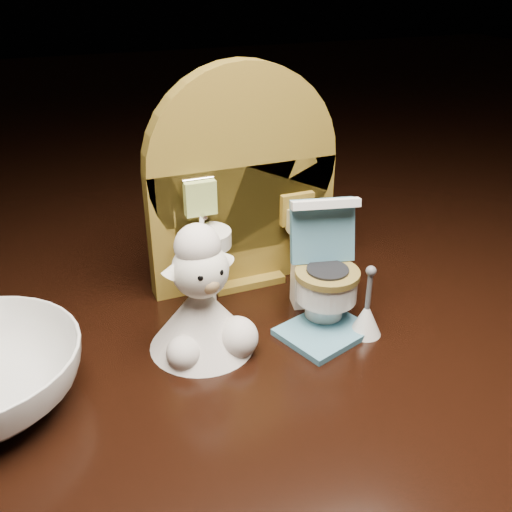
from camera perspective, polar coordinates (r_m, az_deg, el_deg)
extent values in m
cube|color=black|center=(0.39, 2.38, -13.05)|extent=(2.50, 2.50, 0.10)
cube|color=olive|center=(0.39, -1.31, 3.27)|extent=(0.13, 0.02, 0.09)
cylinder|color=olive|center=(0.38, -1.38, 9.28)|extent=(0.13, 0.02, 0.13)
cube|color=olive|center=(0.41, -1.25, -1.92)|extent=(0.05, 0.04, 0.01)
cylinder|color=white|center=(0.38, -4.99, -1.49)|extent=(0.01, 0.01, 0.04)
cylinder|color=white|center=(0.36, -5.00, 1.77)|extent=(0.03, 0.03, 0.01)
cylinder|color=silver|center=(0.36, -5.50, 3.75)|extent=(0.00, 0.00, 0.01)
cube|color=#A9BE62|center=(0.36, -5.60, 5.79)|extent=(0.02, 0.01, 0.02)
cube|color=olive|center=(0.39, 4.13, 4.73)|extent=(0.02, 0.01, 0.02)
cylinder|color=beige|center=(0.39, 4.49, 3.60)|extent=(0.02, 0.02, 0.02)
cylinder|color=white|center=(0.36, 6.79, -5.15)|extent=(0.02, 0.02, 0.02)
cylinder|color=white|center=(0.35, 7.07, -3.10)|extent=(0.04, 0.04, 0.02)
cylinder|color=brown|center=(0.35, 7.16, -1.77)|extent=(0.04, 0.04, 0.00)
cube|color=white|center=(0.37, 6.09, -1.54)|extent=(0.03, 0.02, 0.05)
cube|color=teal|center=(0.35, 6.65, 2.53)|extent=(0.04, 0.02, 0.04)
cube|color=white|center=(0.34, 7.00, 5.20)|extent=(0.04, 0.02, 0.01)
cylinder|color=olive|center=(0.36, 7.69, 2.68)|extent=(0.01, 0.01, 0.01)
cube|color=teal|center=(0.35, 6.79, -7.49)|extent=(0.06, 0.05, 0.00)
cone|color=white|center=(0.35, 10.95, -6.15)|extent=(0.02, 0.02, 0.02)
cylinder|color=#59595B|center=(0.34, 11.23, -3.41)|extent=(0.00, 0.00, 0.03)
sphere|color=#59595B|center=(0.34, 11.43, -1.48)|extent=(0.01, 0.01, 0.01)
cone|color=silver|center=(0.33, -5.51, -5.94)|extent=(0.06, 0.06, 0.04)
sphere|color=silver|center=(0.33, -1.92, -8.14)|extent=(0.02, 0.02, 0.02)
sphere|color=silver|center=(0.32, -7.16, -9.59)|extent=(0.02, 0.02, 0.02)
sphere|color=white|center=(0.31, -5.60, -1.39)|extent=(0.03, 0.03, 0.03)
sphere|color=tan|center=(0.31, -4.69, -2.79)|extent=(0.01, 0.01, 0.01)
sphere|color=silver|center=(0.31, -5.87, 0.95)|extent=(0.03, 0.03, 0.03)
cone|color=white|center=(0.31, -8.23, -1.19)|extent=(0.02, 0.01, 0.01)
cone|color=white|center=(0.32, -3.44, 0.03)|extent=(0.02, 0.01, 0.01)
sphere|color=black|center=(0.30, -5.58, -2.16)|extent=(0.00, 0.00, 0.00)
sphere|color=black|center=(0.31, -3.64, -1.64)|extent=(0.00, 0.00, 0.00)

